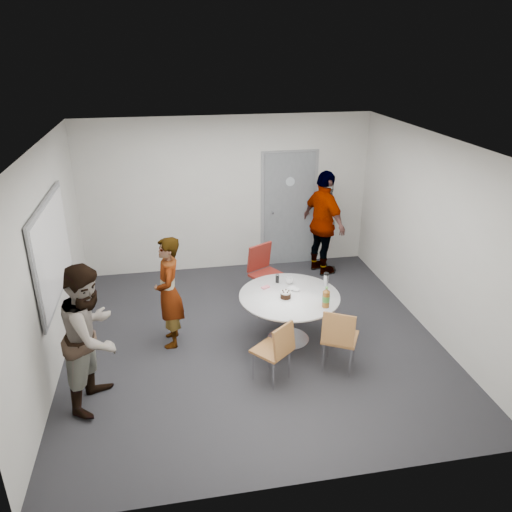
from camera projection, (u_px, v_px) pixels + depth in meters
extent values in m
plane|color=black|center=(253.00, 339.00, 6.91)|extent=(5.00, 5.00, 0.00)
plane|color=silver|center=(252.00, 143.00, 5.84)|extent=(5.00, 5.00, 0.00)
plane|color=silver|center=(227.00, 195.00, 8.63)|extent=(5.00, 0.00, 5.00)
plane|color=silver|center=(47.00, 264.00, 5.96)|extent=(0.00, 5.00, 5.00)
plane|color=silver|center=(433.00, 237.00, 6.80)|extent=(0.00, 5.00, 5.00)
plane|color=silver|center=(306.00, 364.00, 4.12)|extent=(5.00, 0.00, 5.00)
cube|color=slate|center=(289.00, 210.00, 8.92)|extent=(0.90, 0.05, 2.05)
cube|color=gray|center=(289.00, 209.00, 8.94)|extent=(1.02, 0.04, 2.12)
cylinder|color=#B2BFC6|center=(290.00, 182.00, 8.68)|extent=(0.16, 0.01, 0.16)
cylinder|color=silver|center=(272.00, 212.00, 8.81)|extent=(0.04, 0.14, 0.04)
cube|color=gray|center=(52.00, 250.00, 6.11)|extent=(0.03, 1.90, 1.25)
cube|color=white|center=(54.00, 250.00, 6.11)|extent=(0.01, 1.78, 1.13)
cylinder|color=white|center=(289.00, 296.00, 6.63)|extent=(1.34, 1.34, 0.03)
cylinder|color=silver|center=(289.00, 318.00, 6.77)|extent=(0.09, 0.09, 0.65)
cylinder|color=silver|center=(288.00, 339.00, 6.90)|extent=(0.58, 0.58, 0.02)
cylinder|color=white|center=(286.00, 298.00, 6.54)|extent=(0.18, 0.18, 0.01)
cylinder|color=black|center=(286.00, 295.00, 6.52)|extent=(0.14, 0.14, 0.07)
cylinder|color=white|center=(286.00, 292.00, 6.50)|extent=(0.14, 0.14, 0.02)
cylinder|color=brown|center=(326.00, 299.00, 6.29)|extent=(0.09, 0.09, 0.21)
cylinder|color=#3D8133|center=(326.00, 299.00, 6.29)|extent=(0.10, 0.10, 0.08)
cone|color=brown|center=(327.00, 290.00, 6.24)|extent=(0.09, 0.09, 0.04)
cylinder|color=#5A9E47|center=(327.00, 288.00, 6.23)|extent=(0.04, 0.04, 0.02)
imported|color=white|center=(289.00, 280.00, 6.93)|extent=(0.15, 0.15, 0.09)
cylinder|color=black|center=(277.00, 279.00, 6.95)|extent=(0.05, 0.05, 0.12)
cylinder|color=silver|center=(326.00, 281.00, 6.83)|extent=(0.07, 0.07, 0.18)
cylinder|color=black|center=(326.00, 274.00, 6.79)|extent=(0.07, 0.07, 0.03)
cube|color=#E47282|center=(266.00, 287.00, 6.81)|extent=(0.13, 0.11, 0.02)
ellipsoid|color=silver|center=(294.00, 289.00, 6.75)|extent=(0.22, 0.22, 0.04)
cube|color=brown|center=(271.00, 350.00, 5.95)|extent=(0.54, 0.54, 0.03)
cube|color=brown|center=(284.00, 341.00, 5.76)|extent=(0.33, 0.30, 0.37)
cylinder|color=silver|center=(269.00, 354.00, 6.23)|extent=(0.02, 0.02, 0.41)
cylinder|color=silver|center=(253.00, 365.00, 6.01)|extent=(0.02, 0.02, 0.41)
cylinder|color=silver|center=(289.00, 364.00, 6.05)|extent=(0.02, 0.02, 0.41)
cylinder|color=silver|center=(273.00, 376.00, 5.83)|extent=(0.02, 0.02, 0.41)
cube|color=brown|center=(340.00, 337.00, 6.15)|extent=(0.56, 0.56, 0.03)
cube|color=brown|center=(338.00, 330.00, 5.90)|extent=(0.39, 0.27, 0.39)
cylinder|color=silver|center=(354.00, 348.00, 6.34)|extent=(0.02, 0.02, 0.44)
cylinder|color=silver|center=(328.00, 343.00, 6.44)|extent=(0.02, 0.02, 0.44)
cylinder|color=silver|center=(350.00, 362.00, 6.05)|extent=(0.02, 0.02, 0.44)
cylinder|color=silver|center=(323.00, 357.00, 6.15)|extent=(0.02, 0.02, 0.44)
cube|color=maroon|center=(268.00, 276.00, 7.65)|extent=(0.62, 0.62, 0.04)
cube|color=maroon|center=(259.00, 257.00, 7.71)|extent=(0.42, 0.30, 0.43)
cylinder|color=silver|center=(267.00, 298.00, 7.51)|extent=(0.02, 0.02, 0.49)
cylinder|color=silver|center=(285.00, 291.00, 7.73)|extent=(0.02, 0.02, 0.49)
cylinder|color=silver|center=(252.00, 289.00, 7.77)|extent=(0.02, 0.02, 0.49)
cylinder|color=silver|center=(269.00, 283.00, 7.99)|extent=(0.02, 0.02, 0.49)
imported|color=#A5C6EA|center=(169.00, 292.00, 6.55)|extent=(0.37, 0.56, 1.53)
imported|color=white|center=(92.00, 336.00, 5.44)|extent=(0.87, 0.98, 1.70)
imported|color=black|center=(324.00, 223.00, 8.58)|extent=(0.78, 1.16, 1.84)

